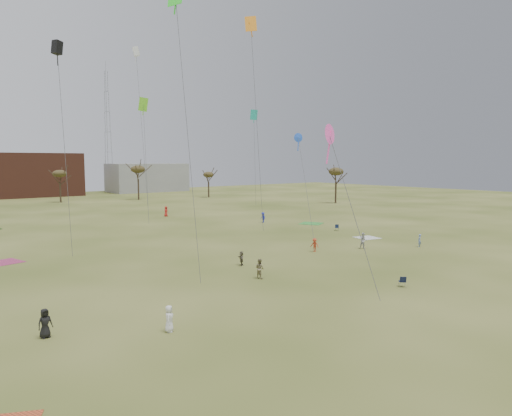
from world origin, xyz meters
TOP-DOWN VIEW (x-y plane):
  - ground at (0.00, 0.00)m, footprint 260.00×260.00m
  - flyer_near_left at (-14.55, 1.88)m, footprint 0.87×0.90m
  - spectator_fore_b at (-2.62, 8.23)m, footprint 0.71×0.87m
  - spectator_fore_c at (-0.90, 13.09)m, footprint 0.84×1.33m
  - flyer_mid_a at (-20.41, 5.40)m, footprint 0.89×0.66m
  - flyer_mid_b at (9.38, 13.49)m, footprint 0.84×1.09m
  - flyer_mid_c at (20.82, 7.92)m, footprint 0.63×0.51m
  - spectator_mid_e at (14.92, 11.27)m, footprint 1.12×1.08m
  - flyer_far_b at (12.18, 52.89)m, footprint 1.06×0.93m
  - flyer_far_c at (20.43, 35.73)m, footprint 0.63×1.08m
  - blanket_cream at (21.31, 15.72)m, footprint 3.24×3.24m
  - blanket_plum at (-18.25, 28.59)m, footprint 3.66×3.66m
  - blanket_olive at (25.56, 29.96)m, footprint 4.50×4.50m
  - camp_chair_center at (4.43, -0.88)m, footprint 0.74×0.74m
  - camp_chair_right at (22.97, 22.32)m, footprint 0.74×0.74m
  - kites_aloft at (-1.39, 31.58)m, footprint 60.78×66.34m
  - tree_line at (-2.85, 79.12)m, footprint 117.44×49.32m
  - building_brick at (5.00, 120.00)m, footprint 26.00×16.00m
  - building_grey at (40.00, 118.00)m, footprint 24.00×12.00m
  - radio_tower at (30.00, 125.00)m, footprint 1.51×1.72m

SIDE VIEW (x-z plane):
  - ground at x=0.00m, z-range 0.00..0.00m
  - blanket_cream at x=21.31m, z-range -0.01..0.02m
  - blanket_plum at x=-18.25m, z-range -0.01..0.02m
  - blanket_olive at x=25.56m, z-range -0.01..0.02m
  - camp_chair_center at x=4.43m, z-range -0.18..0.69m
  - camp_chair_right at x=22.97m, z-range -0.18..0.69m
  - spectator_fore_c at x=-0.90m, z-range 0.00..1.37m
  - flyer_mid_c at x=20.82m, z-range 0.00..1.48m
  - flyer_mid_b at x=9.38m, z-range 0.00..1.48m
  - flyer_near_left at x=-14.55m, z-range 0.00..1.56m
  - flyer_far_c at x=20.43m, z-range 0.00..1.66m
  - flyer_mid_a at x=-20.41m, z-range 0.00..1.66m
  - spectator_fore_b at x=-2.62m, z-range 0.00..1.68m
  - spectator_mid_e at x=14.92m, z-range 0.00..1.81m
  - flyer_far_b at x=12.18m, z-range 0.00..1.82m
  - building_grey at x=40.00m, z-range 0.00..9.00m
  - building_brick at x=5.00m, z-range 0.00..12.00m
  - tree_line at x=-2.85m, z-range 2.63..11.54m
  - radio_tower at x=30.00m, z-range -1.29..39.71m
  - kites_aloft at x=-1.39m, z-range 6.66..34.49m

